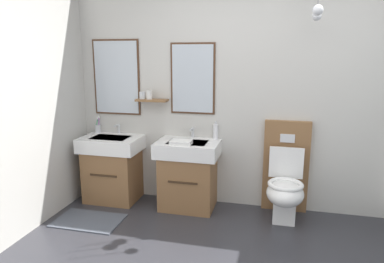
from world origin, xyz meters
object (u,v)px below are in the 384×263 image
toilet (285,183)px  toothbrush_cup (98,128)px  folded_hand_towel (181,142)px  vanity_sink_right (188,173)px  soap_dispenser (216,131)px  vanity_sink_left (113,167)px

toilet → toothbrush_cup: size_ratio=4.88×
toothbrush_cup → folded_hand_towel: size_ratio=0.93×
vanity_sink_right → soap_dispenser: soap_dispenser is taller
toothbrush_cup → vanity_sink_right: bearing=-8.3°
vanity_sink_right → soap_dispenser: size_ratio=3.76×
toilet → vanity_sink_right: bearing=-179.5°
vanity_sink_left → folded_hand_towel: 0.96m
vanity_sink_right → toilet: 1.04m
vanity_sink_left → toothbrush_cup: (-0.26, 0.17, 0.41)m
vanity_sink_left → vanity_sink_right: size_ratio=1.00×
soap_dispenser → folded_hand_towel: 0.46m
toothbrush_cup → folded_hand_towel: (1.13, -0.32, -0.03)m
vanity_sink_left → toilet: size_ratio=0.76×
toilet → toothbrush_cup: bearing=175.8°
vanity_sink_left → toilet: toilet is taller
vanity_sink_right → toilet: size_ratio=0.76×
vanity_sink_left → toothbrush_cup: 0.52m
vanity_sink_left → toilet: bearing=0.3°
vanity_sink_right → folded_hand_towel: (-0.04, -0.15, 0.38)m
toothbrush_cup → soap_dispenser: (1.44, 0.01, 0.03)m
vanity_sink_left → toilet: 1.95m
toilet → toothbrush_cup: (-2.21, 0.16, 0.44)m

